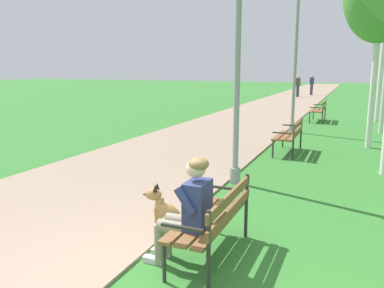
# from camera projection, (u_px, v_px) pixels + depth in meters

# --- Properties ---
(ground_plane) EXTENTS (120.00, 120.00, 0.00)m
(ground_plane) POSITION_uv_depth(u_px,v_px,m) (138.00, 286.00, 3.90)
(ground_plane) COLOR #33752D
(paved_path) EXTENTS (4.12, 60.00, 0.04)m
(paved_path) POSITION_uv_depth(u_px,v_px,m) (290.00, 100.00, 26.47)
(paved_path) COLOR gray
(paved_path) RESTS_ON ground
(park_bench_near) EXTENTS (0.55, 1.50, 0.85)m
(park_bench_near) POSITION_uv_depth(u_px,v_px,m) (215.00, 216.00, 4.39)
(park_bench_near) COLOR brown
(park_bench_near) RESTS_ON ground
(park_bench_mid) EXTENTS (0.55, 1.50, 0.85)m
(park_bench_mid) POSITION_uv_depth(u_px,v_px,m) (290.00, 134.00, 9.93)
(park_bench_mid) COLOR brown
(park_bench_mid) RESTS_ON ground
(park_bench_far) EXTENTS (0.55, 1.50, 0.85)m
(park_bench_far) POSITION_uv_depth(u_px,v_px,m) (319.00, 109.00, 15.91)
(park_bench_far) COLOR brown
(park_bench_far) RESTS_ON ground
(person_seated_on_near_bench) EXTENTS (0.74, 0.49, 1.25)m
(person_seated_on_near_bench) POSITION_uv_depth(u_px,v_px,m) (188.00, 208.00, 4.19)
(person_seated_on_near_bench) COLOR gray
(person_seated_on_near_bench) RESTS_ON ground
(dog_shepherd) EXTENTS (0.83, 0.36, 0.71)m
(dog_shepherd) POSITION_uv_depth(u_px,v_px,m) (171.00, 218.00, 5.02)
(dog_shepherd) COLOR #B27F47
(dog_shepherd) RESTS_ON ground
(lamp_post_near) EXTENTS (0.24, 0.24, 4.10)m
(lamp_post_near) POSITION_uv_depth(u_px,v_px,m) (237.00, 71.00, 7.02)
(lamp_post_near) COLOR gray
(lamp_post_near) RESTS_ON ground
(lamp_post_mid) EXTENTS (0.24, 0.24, 4.76)m
(lamp_post_mid) POSITION_uv_depth(u_px,v_px,m) (295.00, 59.00, 12.85)
(lamp_post_mid) COLOR gray
(lamp_post_mid) RESTS_ON ground
(pedestrian_distant) EXTENTS (0.32, 0.22, 1.65)m
(pedestrian_distant) POSITION_uv_depth(u_px,v_px,m) (298.00, 86.00, 29.04)
(pedestrian_distant) COLOR #383842
(pedestrian_distant) RESTS_ON ground
(pedestrian_further_distant) EXTENTS (0.32, 0.22, 1.65)m
(pedestrian_further_distant) POSITION_uv_depth(u_px,v_px,m) (312.00, 85.00, 31.08)
(pedestrian_further_distant) COLOR #383842
(pedestrian_further_distant) RESTS_ON ground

